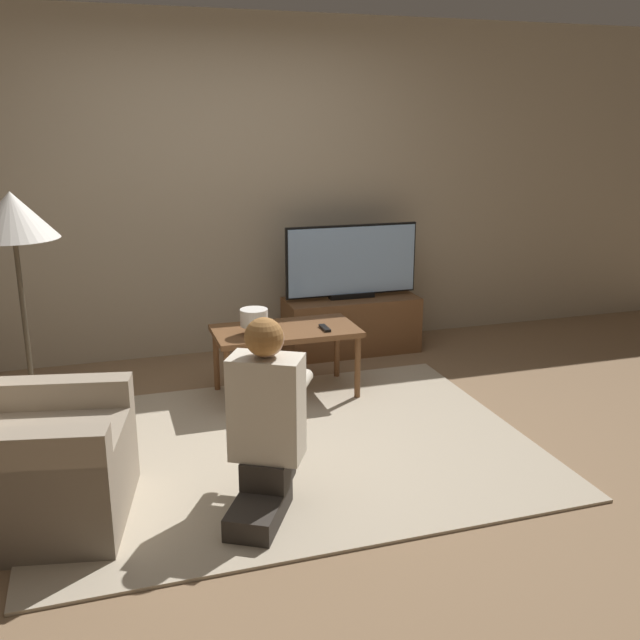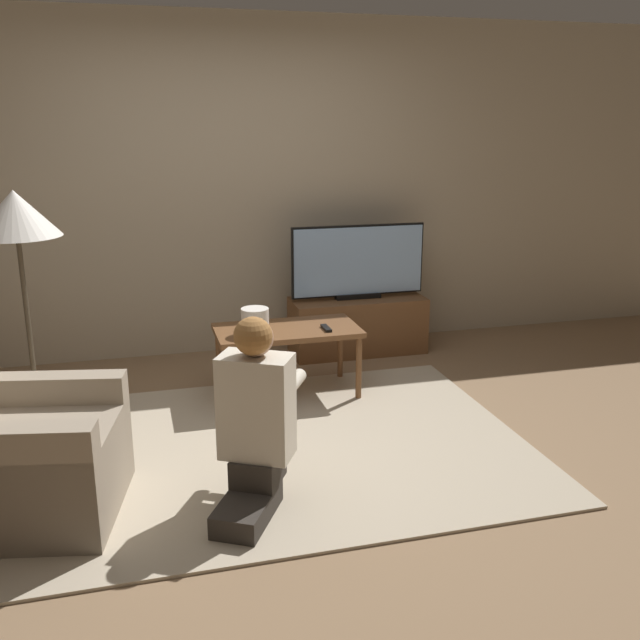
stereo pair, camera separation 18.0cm
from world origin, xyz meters
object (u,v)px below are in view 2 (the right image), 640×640
at_px(tv, 358,262).
at_px(person_kneeling, 256,416).
at_px(coffee_table, 287,335).
at_px(armchair, 16,455).
at_px(table_lamp, 255,318).
at_px(floor_lamp, 16,223).

xyz_separation_m(tv, person_kneeling, (-1.21, -2.15, -0.27)).
xyz_separation_m(coffee_table, armchair, (-1.57, -1.17, -0.11)).
relative_size(tv, coffee_table, 1.13).
bearing_deg(armchair, tv, -38.58).
bearing_deg(table_lamp, tv, 40.70).
bearing_deg(table_lamp, coffee_table, 17.41).
bearing_deg(tv, table_lamp, -139.30).
bearing_deg(table_lamp, person_kneeling, -100.16).
bearing_deg(floor_lamp, coffee_table, 3.08).
height_order(floor_lamp, armchair, floor_lamp).
xyz_separation_m(floor_lamp, table_lamp, (1.37, 0.01, -0.68)).
bearing_deg(armchair, coffee_table, -41.76).
relative_size(armchair, table_lamp, 5.54).
distance_m(person_kneeling, table_lamp, 1.34).
relative_size(coffee_table, person_kneeling, 1.01).
bearing_deg(table_lamp, floor_lamp, -179.38).
bearing_deg(person_kneeling, armchair, 18.47).
distance_m(tv, floor_lamp, 2.55).
height_order(floor_lamp, table_lamp, floor_lamp).
height_order(tv, coffee_table, tv).
bearing_deg(coffee_table, person_kneeling, -108.49).
bearing_deg(person_kneeling, table_lamp, -70.72).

